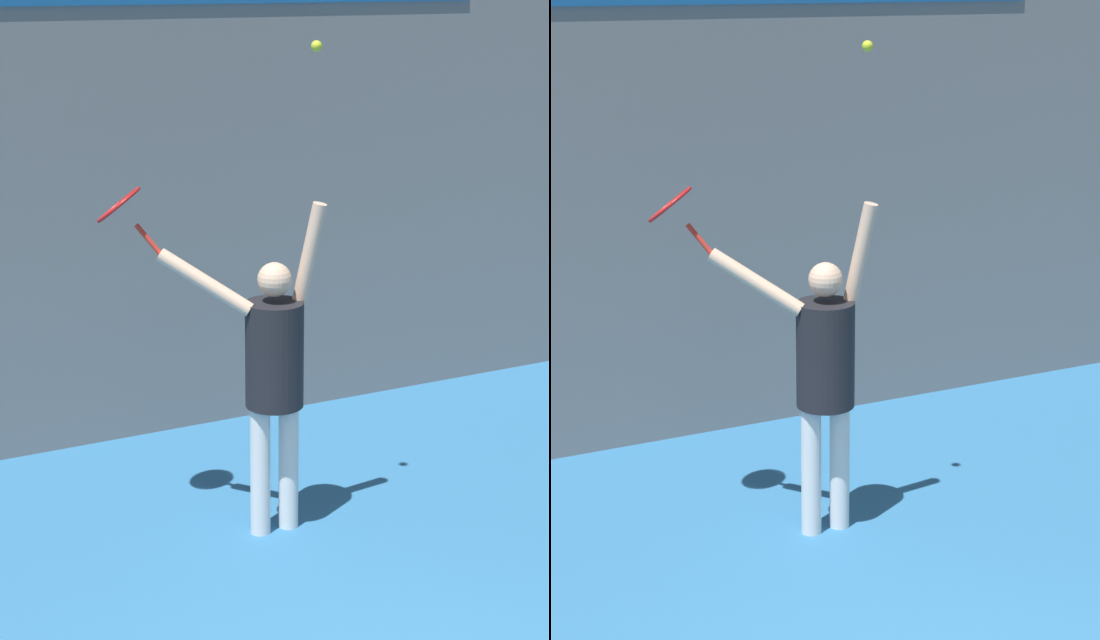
{
  "view_description": "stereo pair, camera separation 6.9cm",
  "coord_description": "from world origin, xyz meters",
  "views": [
    {
      "loc": [
        -2.41,
        -3.11,
        3.52
      ],
      "look_at": [
        0.67,
        3.07,
        1.44
      ],
      "focal_mm": 65.0,
      "sensor_mm": 36.0,
      "label": 1
    },
    {
      "loc": [
        -2.35,
        -3.14,
        3.52
      ],
      "look_at": [
        0.67,
        3.07,
        1.44
      ],
      "focal_mm": 65.0,
      "sensor_mm": 36.0,
      "label": 2
    }
  ],
  "objects": [
    {
      "name": "tennis_racket",
      "position": [
        -0.14,
        3.55,
        2.14
      ],
      "size": [
        0.44,
        0.43,
        0.43
      ],
      "color": "red"
    },
    {
      "name": "tennis_player",
      "position": [
        0.66,
        3.08,
        1.13
      ],
      "size": [
        0.99,
        0.6,
        2.18
      ],
      "color": "white",
      "rests_on": "ground_plane"
    },
    {
      "name": "back_wall",
      "position": [
        0.0,
        5.04,
        2.5
      ],
      "size": [
        18.0,
        0.1,
        5.0
      ],
      "color": "slate",
      "rests_on": "ground_plane"
    },
    {
      "name": "tennis_ball",
      "position": [
        0.9,
        2.98,
        3.11
      ],
      "size": [
        0.07,
        0.07,
        0.07
      ],
      "color": "#CCDB2D"
    }
  ]
}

